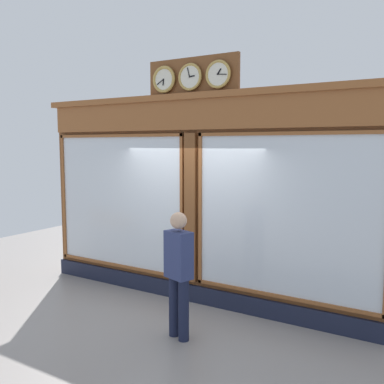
# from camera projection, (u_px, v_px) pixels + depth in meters

# --- Properties ---
(ground_plane) EXTENTS (14.00, 14.00, 0.00)m
(ground_plane) POSITION_uv_depth(u_px,v_px,m) (58.00, 380.00, 4.71)
(ground_plane) COLOR gray
(shop_facade) EXTENTS (6.18, 0.42, 3.90)m
(shop_facade) POSITION_uv_depth(u_px,v_px,m) (196.00, 198.00, 7.00)
(shop_facade) COLOR brown
(shop_facade) RESTS_ON ground_plane
(pedestrian) EXTENTS (0.41, 0.32, 1.69)m
(pedestrian) POSITION_uv_depth(u_px,v_px,m) (179.00, 270.00, 5.63)
(pedestrian) COLOR #191E38
(pedestrian) RESTS_ON ground_plane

